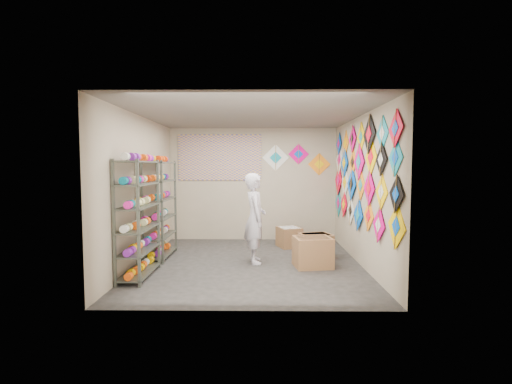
{
  "coord_description": "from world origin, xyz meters",
  "views": [
    {
      "loc": [
        0.19,
        -6.72,
        1.79
      ],
      "look_at": [
        0.1,
        0.3,
        1.3
      ],
      "focal_mm": 26.0,
      "sensor_mm": 36.0,
      "label": 1
    }
  ],
  "objects_px": {
    "shelf_rack_front": "(138,219)",
    "carton_c": "(289,237)",
    "carton_a": "(313,252)",
    "carton_b": "(316,246)",
    "shopkeeper": "(255,218)",
    "shelf_rack_back": "(160,209)"
  },
  "relations": [
    {
      "from": "shelf_rack_back",
      "to": "carton_a",
      "type": "xyz_separation_m",
      "value": [
        2.89,
        -0.67,
        -0.68
      ]
    },
    {
      "from": "carton_b",
      "to": "shelf_rack_back",
      "type": "bearing_deg",
      "value": 164.25
    },
    {
      "from": "shelf_rack_back",
      "to": "carton_a",
      "type": "height_order",
      "value": "shelf_rack_back"
    },
    {
      "from": "shopkeeper",
      "to": "carton_a",
      "type": "distance_m",
      "value": 1.21
    },
    {
      "from": "shopkeeper",
      "to": "carton_b",
      "type": "height_order",
      "value": "shopkeeper"
    },
    {
      "from": "shopkeeper",
      "to": "carton_b",
      "type": "bearing_deg",
      "value": -81.21
    },
    {
      "from": "carton_a",
      "to": "carton_b",
      "type": "height_order",
      "value": "carton_a"
    },
    {
      "from": "carton_c",
      "to": "shopkeeper",
      "type": "bearing_deg",
      "value": -137.92
    },
    {
      "from": "carton_b",
      "to": "carton_c",
      "type": "relative_size",
      "value": 1.14
    },
    {
      "from": "shelf_rack_front",
      "to": "carton_c",
      "type": "height_order",
      "value": "shelf_rack_front"
    },
    {
      "from": "shelf_rack_front",
      "to": "carton_c",
      "type": "xyz_separation_m",
      "value": [
        2.6,
        2.26,
        -0.73
      ]
    },
    {
      "from": "shopkeeper",
      "to": "carton_c",
      "type": "relative_size",
      "value": 3.3
    },
    {
      "from": "shelf_rack_back",
      "to": "carton_c",
      "type": "bearing_deg",
      "value": 20.25
    },
    {
      "from": "carton_b",
      "to": "shelf_rack_front",
      "type": "bearing_deg",
      "value": -172.63
    },
    {
      "from": "shopkeeper",
      "to": "carton_c",
      "type": "height_order",
      "value": "shopkeeper"
    },
    {
      "from": "carton_c",
      "to": "shelf_rack_front",
      "type": "bearing_deg",
      "value": -158.1
    },
    {
      "from": "carton_a",
      "to": "carton_b",
      "type": "bearing_deg",
      "value": 68.68
    },
    {
      "from": "shelf_rack_front",
      "to": "carton_b",
      "type": "bearing_deg",
      "value": 22.95
    },
    {
      "from": "shelf_rack_back",
      "to": "carton_c",
      "type": "xyz_separation_m",
      "value": [
        2.6,
        0.96,
        -0.73
      ]
    },
    {
      "from": "shopkeeper",
      "to": "carton_b",
      "type": "xyz_separation_m",
      "value": [
        1.18,
        0.37,
        -0.6
      ]
    },
    {
      "from": "shelf_rack_back",
      "to": "carton_c",
      "type": "distance_m",
      "value": 2.87
    },
    {
      "from": "shelf_rack_front",
      "to": "carton_a",
      "type": "distance_m",
      "value": 3.04
    }
  ]
}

